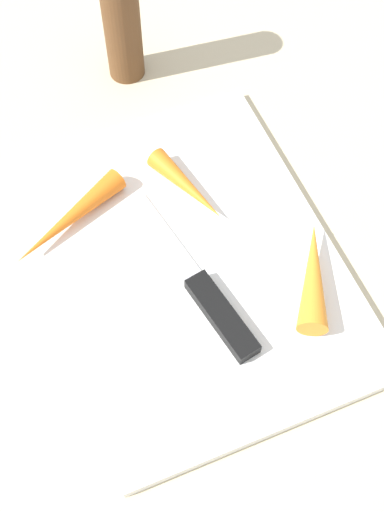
{
  "coord_description": "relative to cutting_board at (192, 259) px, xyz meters",
  "views": [
    {
      "loc": [
        -0.29,
        0.12,
        0.54
      ],
      "look_at": [
        0.0,
        0.0,
        0.01
      ],
      "focal_mm": 45.29,
      "sensor_mm": 36.0,
      "label": 1
    }
  ],
  "objects": [
    {
      "name": "carrot_longest",
      "position": [
        0.08,
        0.1,
        0.02
      ],
      "size": [
        0.08,
        0.13,
        0.02
      ],
      "primitive_type": "cone",
      "rotation": [
        0.0,
        1.57,
        2.02
      ],
      "color": "orange",
      "rests_on": "cutting_board"
    },
    {
      "name": "pepper_grinder",
      "position": [
        0.26,
        -0.03,
        0.08
      ],
      "size": [
        0.04,
        0.04,
        0.18
      ],
      "primitive_type": "cylinder",
      "color": "brown",
      "rests_on": "ground_plane"
    },
    {
      "name": "knife",
      "position": [
        -0.06,
        0.0,
        0.01
      ],
      "size": [
        0.2,
        0.06,
        0.01
      ],
      "rotation": [
        0.0,
        0.0,
        0.18
      ],
      "color": "#B7B7BC",
      "rests_on": "cutting_board"
    },
    {
      "name": "carrot_shortest",
      "position": [
        0.07,
        -0.02,
        0.02
      ],
      "size": [
        0.1,
        0.05,
        0.02
      ],
      "primitive_type": "cone",
      "rotation": [
        0.0,
        1.57,
        3.48
      ],
      "color": "orange",
      "rests_on": "cutting_board"
    },
    {
      "name": "cutting_board",
      "position": [
        0.0,
        0.0,
        0.0
      ],
      "size": [
        0.36,
        0.26,
        0.01
      ],
      "primitive_type": "cube",
      "color": "white",
      "rests_on": "ground_plane"
    },
    {
      "name": "carrot_medium",
      "position": [
        -0.07,
        -0.09,
        0.02
      ],
      "size": [
        0.11,
        0.08,
        0.03
      ],
      "primitive_type": "cone",
      "rotation": [
        0.0,
        1.57,
        5.79
      ],
      "color": "orange",
      "rests_on": "cutting_board"
    },
    {
      "name": "ground_plane",
      "position": [
        0.0,
        0.0,
        -0.01
      ],
      "size": [
        1.4,
        1.4,
        0.0
      ],
      "primitive_type": "plane",
      "color": "#C6B793"
    }
  ]
}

